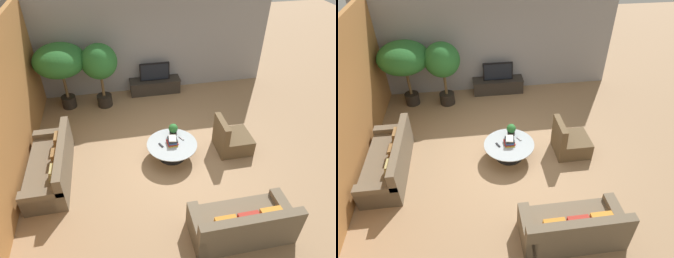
% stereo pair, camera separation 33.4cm
% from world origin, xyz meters
% --- Properties ---
extents(ground_plane, '(24.00, 24.00, 0.00)m').
position_xyz_m(ground_plane, '(0.00, 0.00, 0.00)').
color(ground_plane, '#9E7A56').
extents(back_wall_stone, '(7.40, 0.12, 3.00)m').
position_xyz_m(back_wall_stone, '(0.00, 3.26, 1.50)').
color(back_wall_stone, '#939399').
rests_on(back_wall_stone, ground).
extents(side_wall_left, '(0.12, 7.40, 3.00)m').
position_xyz_m(side_wall_left, '(-3.26, 0.20, 1.50)').
color(side_wall_left, '#B2753D').
rests_on(side_wall_left, ground).
extents(media_console, '(1.56, 0.50, 0.44)m').
position_xyz_m(media_console, '(0.14, 2.94, 0.23)').
color(media_console, '#2D2823').
rests_on(media_console, ground).
extents(television, '(0.91, 0.13, 0.55)m').
position_xyz_m(television, '(0.14, 2.94, 0.70)').
color(television, black).
rests_on(television, media_console).
extents(coffee_table, '(1.17, 1.17, 0.38)m').
position_xyz_m(coffee_table, '(0.05, -0.11, 0.27)').
color(coffee_table, black).
rests_on(coffee_table, ground).
extents(couch_by_wall, '(0.84, 2.09, 0.84)m').
position_xyz_m(couch_by_wall, '(-2.63, -0.23, 0.28)').
color(couch_by_wall, brown).
rests_on(couch_by_wall, ground).
extents(couch_near_entry, '(1.81, 0.84, 0.84)m').
position_xyz_m(couch_near_entry, '(0.84, -2.40, 0.29)').
color(couch_near_entry, brown).
rests_on(couch_near_entry, ground).
extents(armchair_wicker, '(0.80, 0.76, 0.86)m').
position_xyz_m(armchair_wicker, '(1.50, -0.11, 0.27)').
color(armchair_wicker, brown).
rests_on(armchair_wicker, ground).
extents(potted_palm_tall, '(1.40, 1.40, 1.90)m').
position_xyz_m(potted_palm_tall, '(-2.46, 2.58, 1.42)').
color(potted_palm_tall, black).
rests_on(potted_palm_tall, ground).
extents(potted_palm_corner, '(0.98, 0.98, 1.88)m').
position_xyz_m(potted_palm_corner, '(-1.43, 2.46, 1.32)').
color(potted_palm_corner, black).
rests_on(potted_palm_corner, ground).
extents(potted_plant_tabletop, '(0.22, 0.22, 0.30)m').
position_xyz_m(potted_plant_tabletop, '(0.14, 0.22, 0.54)').
color(potted_plant_tabletop, black).
rests_on(potted_plant_tabletop, coffee_table).
extents(book_stack, '(0.26, 0.29, 0.16)m').
position_xyz_m(book_stack, '(0.06, -0.10, 0.46)').
color(book_stack, gold).
rests_on(book_stack, coffee_table).
extents(remote_black, '(0.10, 0.16, 0.02)m').
position_xyz_m(remote_black, '(-0.21, -0.12, 0.39)').
color(remote_black, black).
rests_on(remote_black, coffee_table).
extents(remote_silver, '(0.11, 0.16, 0.02)m').
position_xyz_m(remote_silver, '(0.31, 0.04, 0.39)').
color(remote_silver, gray).
rests_on(remote_silver, coffee_table).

